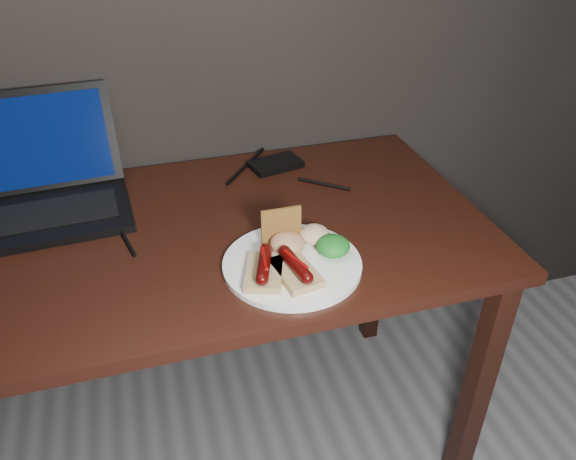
{
  "coord_description": "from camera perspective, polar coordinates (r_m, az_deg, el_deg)",
  "views": [
    {
      "loc": [
        -0.05,
        0.33,
        1.44
      ],
      "look_at": [
        0.21,
        1.23,
        0.82
      ],
      "focal_mm": 35.0,
      "sensor_mm": 36.0,
      "label": 1
    }
  ],
  "objects": [
    {
      "name": "desk",
      "position": [
        1.31,
        -10.97,
        -3.65
      ],
      "size": [
        1.4,
        0.7,
        0.75
      ],
      "color": "black",
      "rests_on": "ground"
    },
    {
      "name": "crispbread",
      "position": [
        1.16,
        -0.7,
        0.4
      ],
      "size": [
        0.08,
        0.01,
        0.08
      ],
      "primitive_type": "cube",
      "color": "#AC792F",
      "rests_on": "plate"
    },
    {
      "name": "laptop",
      "position": [
        1.42,
        -24.27,
        3.9
      ],
      "size": [
        0.42,
        0.34,
        0.25
      ],
      "color": "black",
      "rests_on": "desk"
    },
    {
      "name": "desk_cables",
      "position": [
        1.36,
        -12.66,
        2.44
      ],
      "size": [
        0.97,
        0.42,
        0.01
      ],
      "color": "black",
      "rests_on": "desk"
    },
    {
      "name": "plate",
      "position": [
        1.14,
        0.43,
        -3.49
      ],
      "size": [
        0.35,
        0.35,
        0.01
      ],
      "primitive_type": "cylinder",
      "rotation": [
        0.0,
        0.0,
        -0.29
      ],
      "color": "white",
      "rests_on": "desk"
    },
    {
      "name": "salad_greens",
      "position": [
        1.15,
        4.6,
        -1.63
      ],
      "size": [
        0.07,
        0.07,
        0.04
      ],
      "primitive_type": "ellipsoid",
      "color": "#136218",
      "rests_on": "plate"
    },
    {
      "name": "hard_drive",
      "position": [
        1.51,
        -1.27,
        6.71
      ],
      "size": [
        0.15,
        0.11,
        0.02
      ],
      "primitive_type": "cube",
      "rotation": [
        0.0,
        0.0,
        0.23
      ],
      "color": "black",
      "rests_on": "desk"
    },
    {
      "name": "salsa_mound",
      "position": [
        1.15,
        -0.05,
        -1.32
      ],
      "size": [
        0.07,
        0.07,
        0.04
      ],
      "primitive_type": "ellipsoid",
      "color": "#A42610",
      "rests_on": "plate"
    },
    {
      "name": "bread_sausage_left",
      "position": [
        1.09,
        -2.44,
        -3.94
      ],
      "size": [
        0.1,
        0.13,
        0.04
      ],
      "color": "tan",
      "rests_on": "plate"
    },
    {
      "name": "coleslaw_mound",
      "position": [
        1.18,
        2.67,
        -0.43
      ],
      "size": [
        0.06,
        0.06,
        0.04
      ],
      "primitive_type": "ellipsoid",
      "color": "beige",
      "rests_on": "plate"
    },
    {
      "name": "bread_sausage_center",
      "position": [
        1.09,
        0.76,
        -3.98
      ],
      "size": [
        0.09,
        0.13,
        0.04
      ],
      "color": "tan",
      "rests_on": "plate"
    }
  ]
}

